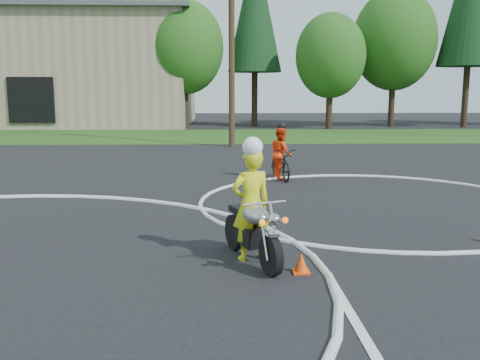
{
  "coord_description": "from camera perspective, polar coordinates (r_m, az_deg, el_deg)",
  "views": [
    {
      "loc": [
        4.49,
        -4.09,
        2.58
      ],
      "look_at": [
        4.81,
        4.78,
        1.1
      ],
      "focal_mm": 40.0,
      "sensor_mm": 36.0,
      "label": 1
    }
  ],
  "objects": [
    {
      "name": "rider_second_grp",
      "position": [
        15.85,
        4.41,
        2.25
      ],
      "size": [
        0.91,
        1.84,
        1.69
      ],
      "rotation": [
        0.0,
        0.0,
        0.17
      ],
      "color": "black",
      "rests_on": "ground"
    },
    {
      "name": "course_markings",
      "position": [
        9.13,
        -16.84,
        -7.32
      ],
      "size": [
        19.05,
        19.05,
        0.12
      ],
      "color": "silver",
      "rests_on": "ground"
    },
    {
      "name": "primary_motorcycle",
      "position": [
        8.13,
        1.36,
        -5.37
      ],
      "size": [
        0.88,
        1.87,
        1.03
      ],
      "rotation": [
        0.0,
        0.0,
        0.36
      ],
      "color": "black",
      "rests_on": "ground"
    },
    {
      "name": "rider_primary_grp",
      "position": [
        8.16,
        1.21,
        -2.27
      ],
      "size": [
        0.74,
        0.61,
        1.91
      ],
      "rotation": [
        0.0,
        0.0,
        0.36
      ],
      "color": "yellow",
      "rests_on": "ground"
    },
    {
      "name": "grass_strip",
      "position": [
        31.52,
        -10.26,
        4.64
      ],
      "size": [
        120.0,
        10.0,
        0.02
      ],
      "primitive_type": "cube",
      "color": "#1E4714",
      "rests_on": "ground"
    },
    {
      "name": "utility_poles",
      "position": [
        25.23,
        -0.91,
        15.41
      ],
      "size": [
        41.6,
        1.12,
        10.0
      ],
      "color": "#473321",
      "rests_on": "ground"
    },
    {
      "name": "treeline",
      "position": [
        40.25,
        13.25,
        14.98
      ],
      "size": [
        38.2,
        8.1,
        14.52
      ],
      "color": "#382619",
      "rests_on": "ground"
    },
    {
      "name": "traffic_cones",
      "position": [
        7.16,
        -12.39,
        -10.72
      ],
      "size": [
        19.97,
        10.55,
        0.3
      ],
      "color": "#F74A0D",
      "rests_on": "ground"
    }
  ]
}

